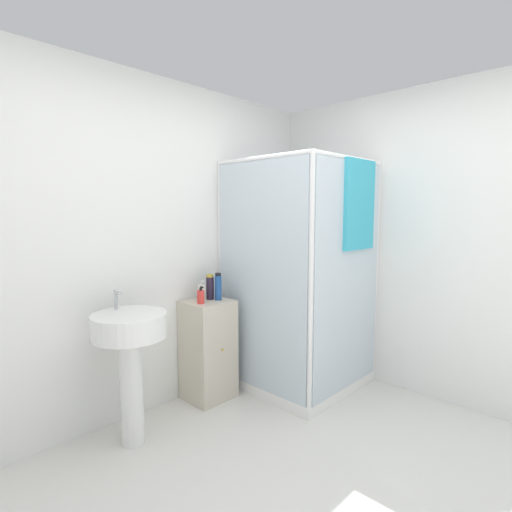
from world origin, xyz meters
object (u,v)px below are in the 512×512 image
at_px(sink, 130,346).
at_px(shampoo_bottle_tall_black, 210,287).
at_px(soap_dispenser, 201,297).
at_px(shampoo_bottle_blue, 218,287).
at_px(lotion_bottle_white, 202,292).

relative_size(sink, shampoo_bottle_tall_black, 4.87).
xyz_separation_m(soap_dispenser, shampoo_bottle_blue, (0.18, -0.00, 0.05)).
height_order(sink, shampoo_bottle_tall_black, shampoo_bottle_tall_black).
height_order(soap_dispenser, shampoo_bottle_tall_black, shampoo_bottle_tall_black).
distance_m(shampoo_bottle_blue, lotion_bottle_white, 0.14).
bearing_deg(shampoo_bottle_tall_black, lotion_bottle_white, 173.09).
bearing_deg(soap_dispenser, lotion_bottle_white, 46.72).
relative_size(sink, shampoo_bottle_blue, 4.54).
xyz_separation_m(shampoo_bottle_tall_black, shampoo_bottle_blue, (0.03, -0.07, 0.01)).
relative_size(soap_dispenser, shampoo_bottle_blue, 0.61).
bearing_deg(lotion_bottle_white, soap_dispenser, -133.28).
height_order(sink, shampoo_bottle_blue, shampoo_bottle_blue).
bearing_deg(sink, soap_dispenser, 9.71).
bearing_deg(lotion_bottle_white, sink, -165.63).
distance_m(sink, shampoo_bottle_tall_black, 0.87).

